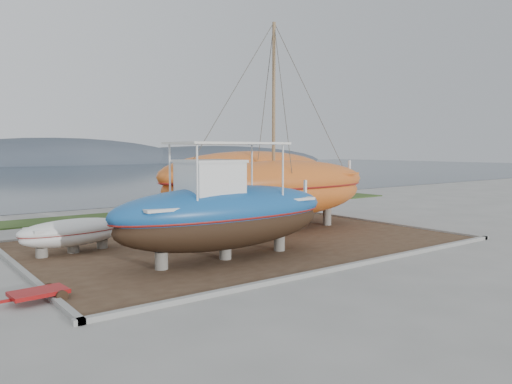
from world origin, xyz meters
TOP-DOWN VIEW (x-y plane):
  - ground at (0.00, 0.00)m, footprint 140.00×140.00m
  - dirt_patch at (0.00, 4.00)m, footprint 18.00×12.00m
  - curb_frame at (0.00, 4.00)m, footprint 18.60×12.60m
  - grass_strip at (0.00, 15.50)m, footprint 44.00×3.00m
  - blue_caique at (-2.68, 1.43)m, footprint 8.95×2.82m
  - white_dinghy at (-6.78, 6.01)m, footprint 4.45×2.18m
  - orange_sailboat at (3.12, 5.08)m, footprint 10.72×3.39m
  - orange_bare_hull at (3.21, 7.77)m, footprint 11.95×4.68m
  - red_trailer at (-9.43, 0.37)m, footprint 2.22×1.22m

SIDE VIEW (x-z plane):
  - ground at x=0.00m, z-range 0.00..0.00m
  - dirt_patch at x=0.00m, z-range 0.00..0.06m
  - grass_strip at x=0.00m, z-range 0.00..0.08m
  - curb_frame at x=0.00m, z-range 0.00..0.15m
  - red_trailer at x=-9.43m, z-range 0.00..0.30m
  - white_dinghy at x=-6.78m, z-range 0.06..1.34m
  - orange_bare_hull at x=3.21m, z-range 0.06..3.88m
  - blue_caique at x=-2.68m, z-range 0.06..4.36m
  - orange_sailboat at x=3.12m, z-range 0.06..10.09m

